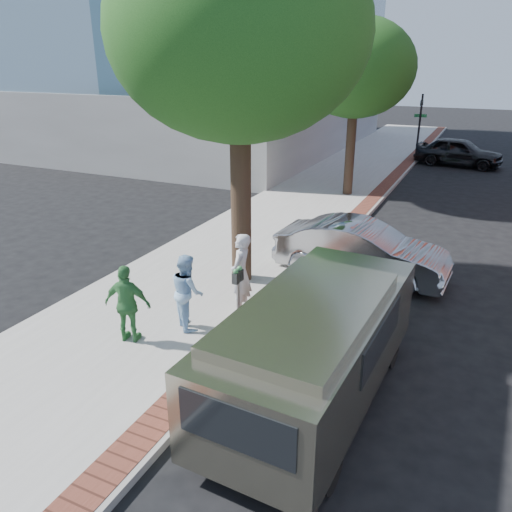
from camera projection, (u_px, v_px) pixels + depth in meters
The scene contains 15 objects.
ground at pixel (228, 319), 11.63m from camera, with size 120.00×120.00×0.00m, color black.
sidewalk at pixel (293, 216), 18.93m from camera, with size 5.00×60.00×0.15m, color #9E9991.
brick_strip at pixel (350, 222), 18.03m from camera, with size 0.60×60.00×0.01m, color brown.
curb at pixel (359, 225), 17.92m from camera, with size 0.10×60.00×0.15m, color gray.
office_base at pixel (212, 116), 34.56m from camera, with size 18.20×22.20×4.00m, color gray.
signal_near at pixel (420, 122), 28.97m from camera, with size 0.70×0.15×3.80m.
tree_near at pixel (239, 33), 11.20m from camera, with size 6.00×6.00×8.51m.
tree_far at pixel (356, 68), 19.98m from camera, with size 4.80×4.80×7.14m.
parking_meter at pixel (238, 286), 10.46m from camera, with size 0.12×0.32×1.47m.
person_gray at pixel (241, 274), 11.28m from camera, with size 0.70×0.46×1.91m, color silver.
person_officer at pixel (187, 291), 10.73m from camera, with size 0.81×0.63×1.67m, color #96C1E7.
person_green at pixel (128, 304), 10.15m from camera, with size 0.98×0.41×1.68m, color #3B8142.
sedan_silver at pixel (361, 250), 13.64m from camera, with size 1.63×4.68×1.54m, color #A1A2A8.
bg_car at pixel (459, 152), 27.99m from camera, with size 1.88×4.66×1.59m, color black.
van at pixel (319, 341), 8.60m from camera, with size 2.37×5.61×2.03m.
Camera 1 is at (4.96, -9.03, 5.63)m, focal length 35.00 mm.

